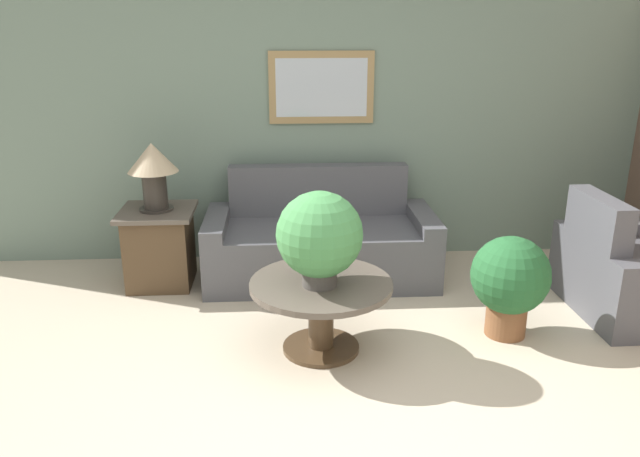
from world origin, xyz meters
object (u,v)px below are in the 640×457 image
Objects in this scene: side_table at (160,246)px; coffee_table at (321,301)px; couch_main at (320,244)px; table_lamp at (153,166)px; potted_plant_floor at (510,280)px; armchair at (633,275)px; potted_plant_on_table at (320,236)px.

coffee_table is at bearing -43.30° from side_table.
couch_main is at bearing 3.07° from side_table.
coffee_table is 1.84m from table_lamp.
potted_plant_floor is at bearing -22.33° from side_table.
armchair is at bearing -11.62° from side_table.
couch_main is at bearing 69.47° from armchair.
potted_plant_floor is at bearing -22.33° from table_lamp.
couch_main is 1.67m from potted_plant_floor.
couch_main is at bearing 137.60° from potted_plant_floor.
potted_plant_on_table reaches higher than potted_plant_floor.
potted_plant_on_table is at bearing 100.82° from armchair.
potted_plant_on_table is at bearing -172.01° from potted_plant_floor.
side_table is at bearing 0.00° from table_lamp.
potted_plant_on_table reaches higher than armchair.
potted_plant_on_table is (-0.01, -0.05, 0.47)m from coffee_table.
armchair is 1.74× the size of potted_plant_on_table.
coffee_table is at bearing -43.30° from table_lamp.
armchair is at bearing -11.62° from table_lamp.
table_lamp reaches higher than potted_plant_floor.
potted_plant_on_table reaches higher than side_table.
potted_plant_floor is (1.32, 0.18, -0.41)m from potted_plant_on_table.
table_lamp is at bearing 0.00° from side_table.
potted_plant_on_table is at bearing -103.91° from coffee_table.
potted_plant_on_table is (1.24, -1.24, -0.18)m from table_lamp.
couch_main is at bearing 3.07° from table_lamp.
side_table is at bearing 135.17° from potted_plant_on_table.
table_lamp reaches higher than couch_main.
coffee_table is at bearing -174.19° from potted_plant_floor.
coffee_table is 1.73m from side_table.
potted_plant_floor is at bearing 5.81° from coffee_table.
coffee_table is at bearing 76.09° from potted_plant_on_table.
potted_plant_on_table is (-2.37, -0.49, 0.53)m from armchair.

